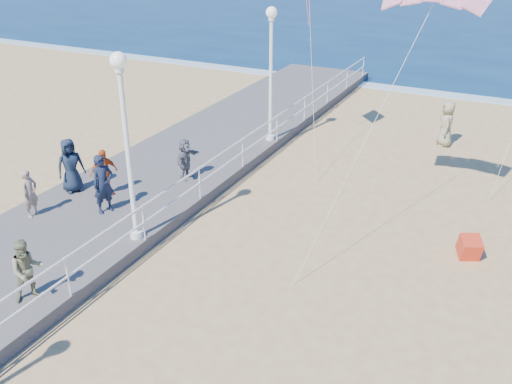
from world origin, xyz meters
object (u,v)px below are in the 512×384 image
at_px(spectator_5, 185,159).
at_px(box_kite, 469,249).
at_px(spectator_0, 103,184).
at_px(spectator_1, 27,270).
at_px(lamp_post_mid, 126,130).
at_px(spectator_3, 104,173).
at_px(spectator_4, 70,165).
at_px(spectator_6, 30,193).
at_px(lamp_post_far, 271,61).
at_px(beach_walker_c, 446,124).

relative_size(spectator_5, box_kite, 2.42).
relative_size(spectator_0, spectator_1, 1.17).
height_order(lamp_post_mid, spectator_5, lamp_post_mid).
distance_m(spectator_3, spectator_4, 1.22).
bearing_deg(spectator_6, lamp_post_far, -22.70).
relative_size(lamp_post_mid, spectator_1, 3.32).
xyz_separation_m(lamp_post_mid, lamp_post_far, (0.00, 9.00, 0.00)).
bearing_deg(spectator_3, spectator_0, -116.05).
distance_m(lamp_post_far, spectator_1, 12.75).
distance_m(spectator_3, beach_walker_c, 14.09).
bearing_deg(spectator_5, spectator_3, 142.51).
bearing_deg(spectator_1, spectator_6, 79.03).
distance_m(lamp_post_mid, beach_walker_c, 14.41).
relative_size(lamp_post_mid, box_kite, 8.87).
relative_size(spectator_4, beach_walker_c, 0.96).
height_order(lamp_post_far, beach_walker_c, lamp_post_far).
relative_size(spectator_0, spectator_5, 1.29).
height_order(spectator_1, spectator_3, spectator_3).
bearing_deg(lamp_post_mid, spectator_5, 103.32).
bearing_deg(spectator_1, spectator_3, 55.73).
relative_size(spectator_4, spectator_5, 1.27).
distance_m(spectator_3, box_kite, 11.50).
height_order(spectator_1, beach_walker_c, spectator_1).
bearing_deg(spectator_4, spectator_5, -20.17).
xyz_separation_m(spectator_4, spectator_5, (2.83, 2.57, -0.19)).
relative_size(spectator_1, beach_walker_c, 0.84).
bearing_deg(spectator_4, spectator_1, -118.85).
relative_size(lamp_post_far, spectator_3, 3.32).
bearing_deg(spectator_5, box_kite, -94.48).
bearing_deg(spectator_3, spectator_1, -133.43).
bearing_deg(spectator_5, spectator_0, 162.97).
distance_m(lamp_post_mid, lamp_post_far, 9.00).
xyz_separation_m(spectator_3, spectator_5, (1.64, 2.33, -0.07)).
xyz_separation_m(lamp_post_mid, spectator_4, (-3.81, 1.58, -2.34)).
height_order(lamp_post_mid, spectator_4, lamp_post_mid).
xyz_separation_m(lamp_post_mid, beach_walker_c, (6.43, 12.61, -2.70)).
bearing_deg(spectator_0, beach_walker_c, -13.95).
xyz_separation_m(lamp_post_mid, spectator_3, (-2.63, 1.83, -2.46)).
xyz_separation_m(lamp_post_far, spectator_3, (-2.63, -7.17, -2.46)).
distance_m(spectator_4, box_kite, 12.72).
bearing_deg(lamp_post_far, spectator_4, -117.21).
height_order(spectator_0, spectator_6, spectator_0).
distance_m(lamp_post_mid, spectator_5, 4.96).
xyz_separation_m(lamp_post_mid, box_kite, (8.67, 3.78, -3.36)).
height_order(lamp_post_far, spectator_5, lamp_post_far).
bearing_deg(beach_walker_c, spectator_4, -59.59).
bearing_deg(spectator_4, spectator_6, -148.15).
xyz_separation_m(lamp_post_mid, spectator_1, (-0.45, -3.50, -2.46)).
height_order(spectator_3, box_kite, spectator_3).
bearing_deg(lamp_post_mid, lamp_post_far, 90.00).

